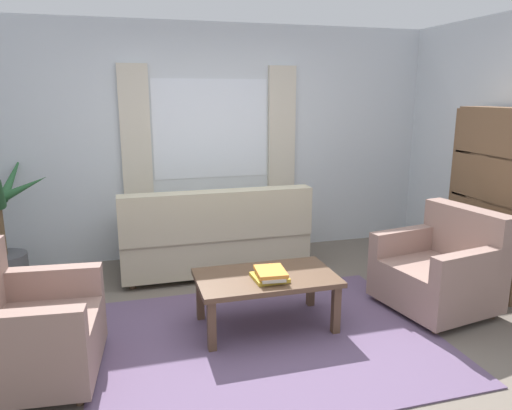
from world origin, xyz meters
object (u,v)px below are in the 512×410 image
at_px(armchair_left, 22,330).
at_px(bookshelf, 495,200).
at_px(book_stack_on_table, 270,275).
at_px(couch, 214,238).
at_px(coffee_table, 266,282).
at_px(armchair_right, 442,270).
at_px(potted_plant, 1,241).

distance_m(armchair_left, bookshelf, 4.08).
xyz_separation_m(book_stack_on_table, bookshelf, (2.29, 0.28, 0.40)).
distance_m(couch, coffee_table, 1.33).
bearing_deg(coffee_table, couch, 97.25).
bearing_deg(bookshelf, book_stack_on_table, 96.94).
relative_size(armchair_right, book_stack_on_table, 3.10).
relative_size(couch, bookshelf, 1.10).
bearing_deg(armchair_right, coffee_table, -102.79).
xyz_separation_m(couch, bookshelf, (2.46, -1.13, 0.51)).
distance_m(armchair_right, coffee_table, 1.57).
bearing_deg(bookshelf, armchair_right, 110.30).
xyz_separation_m(armchair_right, coffee_table, (-1.57, 0.08, 0.03)).
xyz_separation_m(armchair_left, book_stack_on_table, (1.73, 0.18, 0.13)).
bearing_deg(armchair_right, bookshelf, 100.40).
distance_m(armchair_left, armchair_right, 3.30).
bearing_deg(couch, armchair_right, 141.03).
relative_size(couch, armchair_left, 2.08).
xyz_separation_m(armchair_left, coffee_table, (1.73, 0.27, 0.03)).
height_order(couch, potted_plant, potted_plant).
bearing_deg(coffee_table, armchair_right, -2.89).
bearing_deg(potted_plant, armchair_left, -74.67).
bearing_deg(bookshelf, potted_plant, 73.79).
xyz_separation_m(book_stack_on_table, potted_plant, (-2.22, 1.59, -0.02)).
xyz_separation_m(couch, book_stack_on_table, (0.17, -1.41, 0.11)).
height_order(book_stack_on_table, bookshelf, bookshelf).
bearing_deg(book_stack_on_table, potted_plant, 144.42).
distance_m(armchair_right, book_stack_on_table, 1.57).
bearing_deg(couch, bookshelf, 155.22).
xyz_separation_m(couch, coffee_table, (0.17, -1.32, 0.01)).
xyz_separation_m(couch, armchair_right, (1.73, -1.40, -0.01)).
distance_m(coffee_table, potted_plant, 2.68).
relative_size(armchair_left, bookshelf, 0.53).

